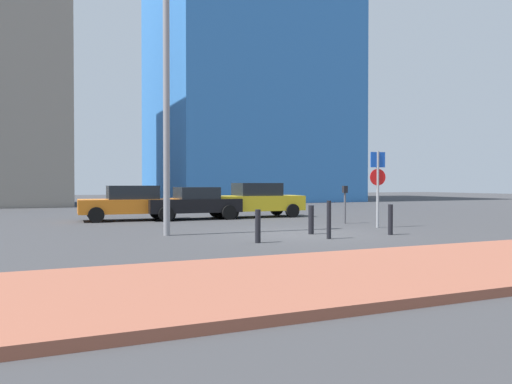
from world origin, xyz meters
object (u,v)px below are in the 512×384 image
(parking_sign_post, at_px, (378,180))
(parking_meter, at_px, (345,199))
(traffic_bollard_far, at_px, (258,226))
(parked_car_yellow, at_px, (256,200))
(traffic_bollard_mid, at_px, (390,220))
(parked_car_orange, at_px, (131,202))
(street_lamp, at_px, (166,75))
(traffic_bollard_near, at_px, (329,220))
(traffic_bollard_edge, at_px, (311,220))
(parked_car_black, at_px, (194,203))

(parking_sign_post, relative_size, parking_meter, 1.83)
(traffic_bollard_far, bearing_deg, parked_car_yellow, 66.69)
(parked_car_yellow, bearing_deg, parking_meter, -70.79)
(parking_sign_post, distance_m, traffic_bollard_mid, 2.78)
(parked_car_yellow, height_order, traffic_bollard_mid, parked_car_yellow)
(parked_car_orange, relative_size, parking_sign_post, 1.59)
(parked_car_orange, bearing_deg, parking_meter, -34.72)
(parked_car_orange, height_order, traffic_bollard_far, parked_car_orange)
(traffic_bollard_mid, xyz_separation_m, traffic_bollard_far, (-4.61, -0.26, -0.03))
(parked_car_orange, height_order, street_lamp, street_lamp)
(parked_car_yellow, height_order, street_lamp, street_lamp)
(parked_car_yellow, distance_m, street_lamp, 9.66)
(traffic_bollard_near, bearing_deg, street_lamp, 145.54)
(parked_car_orange, height_order, parking_meter, parked_car_orange)
(traffic_bollard_far, bearing_deg, parking_sign_post, 22.88)
(parked_car_yellow, bearing_deg, parked_car_orange, 177.30)
(traffic_bollard_far, height_order, traffic_bollard_edge, traffic_bollard_edge)
(parked_car_orange, relative_size, parking_meter, 2.92)
(street_lamp, relative_size, traffic_bollard_mid, 8.99)
(parked_car_black, bearing_deg, parked_car_orange, 170.37)
(parking_sign_post, relative_size, traffic_bollard_far, 3.07)
(traffic_bollard_near, height_order, traffic_bollard_mid, traffic_bollard_near)
(parking_sign_post, bearing_deg, parked_car_yellow, 104.22)
(parked_car_yellow, relative_size, traffic_bollard_near, 4.08)
(parked_car_yellow, distance_m, parking_meter, 5.20)
(traffic_bollard_far, bearing_deg, traffic_bollard_near, 1.67)
(parked_car_yellow, height_order, traffic_bollard_near, parked_car_yellow)
(parked_car_orange, xyz_separation_m, parked_car_yellow, (5.77, -0.27, 0.04))
(traffic_bollard_mid, bearing_deg, parking_meter, 74.76)
(parking_meter, xyz_separation_m, traffic_bollard_far, (-5.75, -4.46, -0.52))
(parked_car_black, bearing_deg, parking_meter, -44.47)
(parking_meter, bearing_deg, parking_sign_post, -88.75)
(parked_car_orange, bearing_deg, traffic_bollard_mid, -55.96)
(traffic_bollard_near, bearing_deg, parking_meter, 51.53)
(parking_meter, bearing_deg, street_lamp, -167.89)
(parked_car_orange, bearing_deg, traffic_bollard_edge, -62.96)
(parked_car_orange, bearing_deg, parked_car_black, -9.63)
(parked_car_black, relative_size, traffic_bollard_far, 4.60)
(traffic_bollard_mid, bearing_deg, parked_car_yellow, 93.57)
(parked_car_orange, height_order, parked_car_yellow, parked_car_yellow)
(parked_car_black, xyz_separation_m, parking_sign_post, (4.86, -6.75, 1.00))
(parked_car_orange, distance_m, parked_car_yellow, 5.78)
(traffic_bollard_far, bearing_deg, parked_car_orange, 100.18)
(parking_meter, relative_size, traffic_bollard_near, 1.36)
(traffic_bollard_near, height_order, traffic_bollard_far, traffic_bollard_near)
(parked_car_orange, distance_m, traffic_bollard_edge, 9.23)
(parked_car_orange, xyz_separation_m, traffic_bollard_mid, (6.34, -9.38, -0.30))
(parked_car_black, bearing_deg, street_lamp, -113.17)
(traffic_bollard_mid, distance_m, traffic_bollard_edge, 2.44)
(parked_car_black, relative_size, traffic_bollard_near, 3.75)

